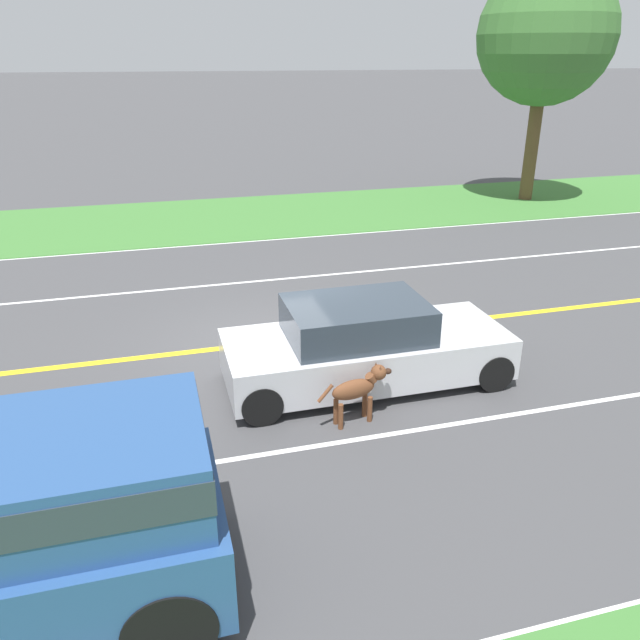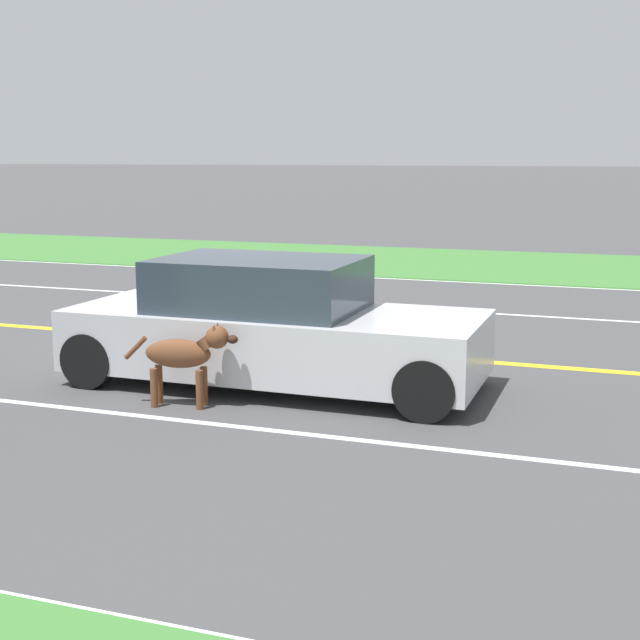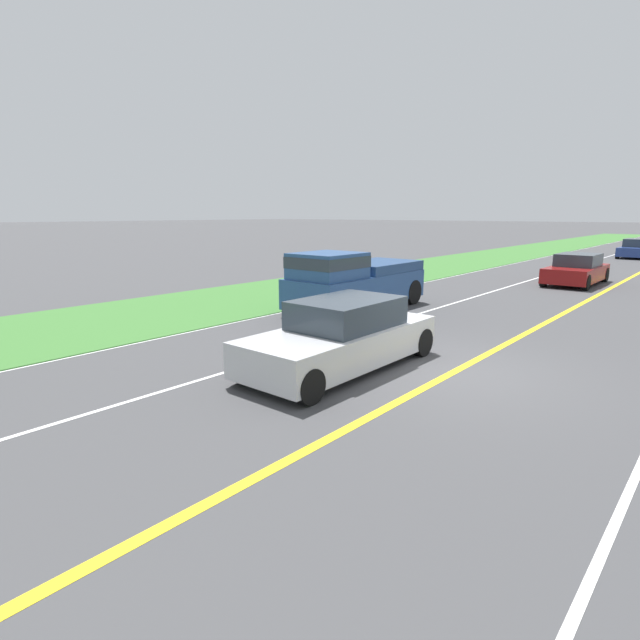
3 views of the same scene
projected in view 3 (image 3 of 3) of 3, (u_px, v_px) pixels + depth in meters
name	position (u px, v px, depth m)	size (l,w,h in m)	color
ground_plane	(455.00, 371.00, 10.09)	(400.00, 400.00, 0.00)	#424244
centre_divider_line	(455.00, 371.00, 10.08)	(0.18, 160.00, 0.01)	yellow
lane_edge_line_right	(231.00, 323.00, 14.51)	(0.14, 160.00, 0.01)	white
lane_dash_same_dir	(323.00, 343.00, 12.30)	(0.10, 160.00, 0.01)	white
grass_verge_right	(172.00, 310.00, 16.40)	(6.00, 160.00, 0.03)	#3D7533
ego_car	(342.00, 337.00, 10.18)	(1.84, 4.62, 1.43)	silver
dog	(315.00, 330.00, 11.26)	(0.38, 1.21, 0.88)	brown
pickup_truck	(353.00, 280.00, 16.22)	(2.05, 5.31, 1.96)	#284C84
car_trailing_near	(576.00, 270.00, 22.40)	(1.90, 4.41, 1.36)	maroon
car_trailing_mid	(637.00, 249.00, 35.89)	(1.88, 4.59, 1.34)	navy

